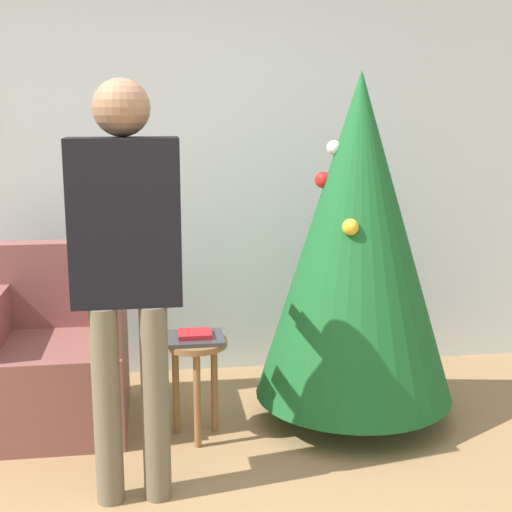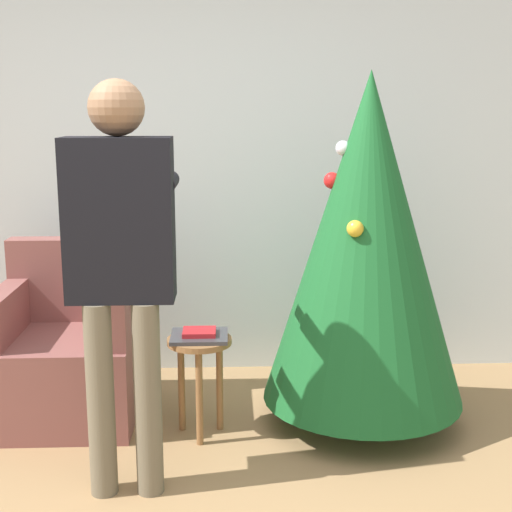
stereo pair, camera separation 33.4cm
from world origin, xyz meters
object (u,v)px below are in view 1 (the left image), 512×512
at_px(christmas_tree, 357,239).
at_px(person_standing, 126,251).
at_px(side_stool, 195,361).
at_px(armchair, 56,361).

relative_size(christmas_tree, person_standing, 1.04).
distance_m(person_standing, side_stool, 0.91).
height_order(christmas_tree, person_standing, christmas_tree).
xyz_separation_m(christmas_tree, armchair, (-1.60, 0.16, -0.66)).
height_order(christmas_tree, armchair, christmas_tree).
relative_size(armchair, side_stool, 1.81).
bearing_deg(christmas_tree, armchair, 174.15).
bearing_deg(side_stool, christmas_tree, 7.89).
relative_size(christmas_tree, armchair, 1.96).
bearing_deg(christmas_tree, person_standing, -151.83).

